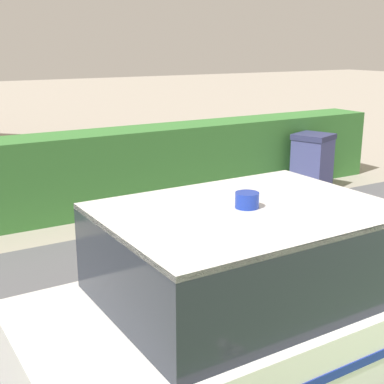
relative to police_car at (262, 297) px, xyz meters
name	(u,v)px	position (x,y,z in m)	size (l,w,h in m)	color
road_strip	(288,279)	(1.44, 1.32, -0.71)	(28.00, 5.01, 0.01)	#5B5B60
garden_hedge	(70,176)	(0.09, 4.96, -0.07)	(12.14, 0.83, 1.29)	#3D7F38
police_car	(262,297)	(0.00, 0.00, 0.00)	(3.98, 1.78, 1.59)	black
wheelie_bin	(312,162)	(4.42, 4.15, -0.19)	(0.80, 0.80, 1.06)	#474C8C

